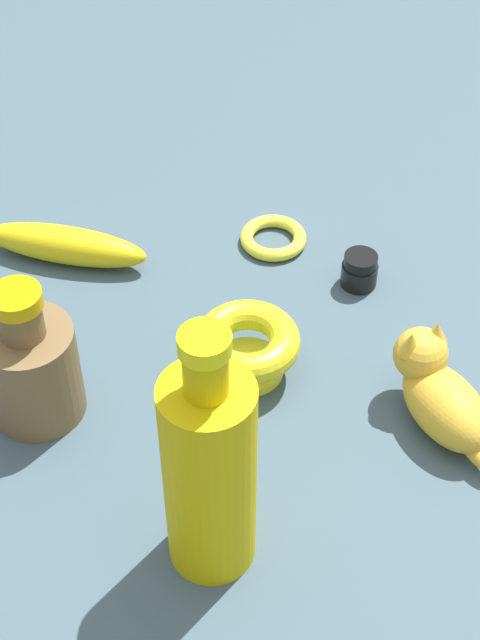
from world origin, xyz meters
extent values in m
plane|color=#384C56|center=(0.00, 0.00, 0.00)|extent=(2.00, 2.00, 0.00)
ellipsoid|color=gold|center=(-0.17, 0.11, 0.03)|extent=(0.09, 0.12, 0.06)
sphere|color=gold|center=(-0.16, 0.07, 0.06)|extent=(0.05, 0.05, 0.05)
cone|color=gold|center=(-0.15, 0.07, 0.08)|extent=(0.02, 0.02, 0.02)
cone|color=gold|center=(-0.17, 0.07, 0.08)|extent=(0.02, 0.02, 0.02)
ellipsoid|color=gold|center=(-0.18, 0.16, 0.02)|extent=(0.03, 0.05, 0.02)
torus|color=yellow|center=(-0.08, -0.18, 0.01)|extent=(0.08, 0.08, 0.02)
cylinder|color=yellow|center=(-0.01, 0.00, 0.01)|extent=(0.07, 0.07, 0.01)
torus|color=gold|center=(-0.01, 0.00, 0.04)|extent=(0.10, 0.10, 0.03)
cylinder|color=#C2A706|center=(0.07, 0.19, 0.10)|extent=(0.07, 0.07, 0.21)
cylinder|color=#C2A706|center=(0.07, 0.19, 0.23)|extent=(0.03, 0.03, 0.04)
cylinder|color=yellow|center=(0.07, 0.19, 0.25)|extent=(0.04, 0.04, 0.01)
cylinder|color=black|center=(-0.16, -0.10, 0.01)|extent=(0.04, 0.04, 0.03)
cylinder|color=yellow|center=(-0.16, -0.10, 0.02)|extent=(0.03, 0.03, 0.00)
cylinder|color=black|center=(-0.16, -0.10, 0.03)|extent=(0.04, 0.04, 0.01)
ellipsoid|color=gold|center=(0.15, -0.21, 0.02)|extent=(0.19, 0.12, 0.04)
cylinder|color=brown|center=(0.20, 0.00, 0.05)|extent=(0.09, 0.09, 0.10)
cylinder|color=brown|center=(0.20, 0.00, 0.12)|extent=(0.04, 0.04, 0.04)
cylinder|color=#C59804|center=(0.20, 0.00, 0.15)|extent=(0.05, 0.05, 0.02)
camera|label=1|loc=(0.15, 0.63, 0.72)|focal=53.77mm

